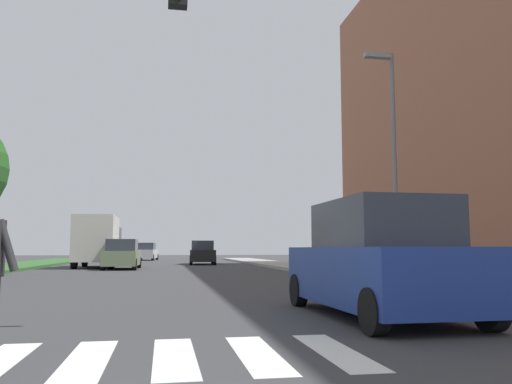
# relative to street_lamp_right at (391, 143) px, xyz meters

# --- Properties ---
(ground_plane) EXTENTS (140.00, 140.00, 0.00)m
(ground_plane) POSITION_rel_street_lamp_right_xyz_m (-8.06, 11.66, -4.59)
(ground_plane) COLOR #38383A
(crosswalk) EXTENTS (5.85, 2.20, 0.01)m
(crosswalk) POSITION_rel_street_lamp_right_xyz_m (-8.06, -9.95, -4.59)
(crosswalk) COLOR silver
(crosswalk) RESTS_ON ground_plane
(sidewalk_right) EXTENTS (3.00, 64.00, 0.15)m
(sidewalk_right) POSITION_rel_street_lamp_right_xyz_m (0.60, 9.66, -4.52)
(sidewalk_right) COLOR #9E9991
(sidewalk_right) RESTS_ON ground_plane
(street_lamp_right) EXTENTS (1.02, 0.24, 7.50)m
(street_lamp_right) POSITION_rel_street_lamp_right_xyz_m (0.00, 0.00, 0.00)
(street_lamp_right) COLOR slate
(street_lamp_right) RESTS_ON sidewalk_right
(suv_crossing) EXTENTS (2.04, 4.63, 1.97)m
(suv_crossing) POSITION_rel_street_lamp_right_xyz_m (-3.68, -7.26, -3.66)
(suv_crossing) COLOR navy
(suv_crossing) RESTS_ON ground_plane
(sedan_midblock) EXTENTS (1.98, 4.53, 1.69)m
(sedan_midblock) POSITION_rel_street_lamp_right_xyz_m (-9.60, 14.91, -3.81)
(sedan_midblock) COLOR gray
(sedan_midblock) RESTS_ON ground_plane
(sedan_distant) EXTENTS (2.09, 4.39, 1.75)m
(sedan_distant) POSITION_rel_street_lamp_right_xyz_m (-4.44, 23.33, -3.79)
(sedan_distant) COLOR black
(sedan_distant) RESTS_ON ground_plane
(sedan_far_horizon) EXTENTS (2.28, 4.65, 1.75)m
(sedan_far_horizon) POSITION_rel_street_lamp_right_xyz_m (-8.95, 38.25, -3.79)
(sedan_far_horizon) COLOR #B7B7BC
(sedan_far_horizon) RESTS_ON ground_plane
(truck_box_delivery) EXTENTS (2.40, 6.20, 3.10)m
(truck_box_delivery) POSITION_rel_street_lamp_right_xyz_m (-11.29, 17.63, -2.96)
(truck_box_delivery) COLOR #474C51
(truck_box_delivery) RESTS_ON ground_plane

